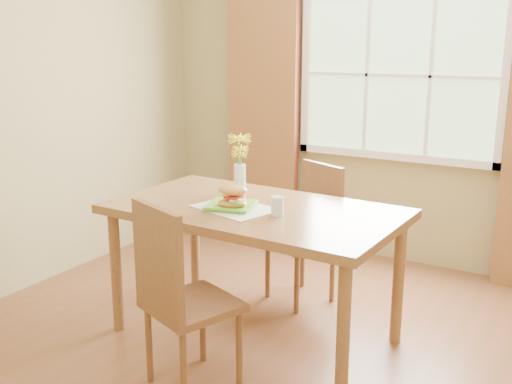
{
  "coord_description": "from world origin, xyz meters",
  "views": [
    {
      "loc": [
        1.43,
        -2.74,
        1.76
      ],
      "look_at": [
        -0.24,
        0.1,
        0.93
      ],
      "focal_mm": 42.0,
      "sensor_mm": 36.0,
      "label": 1
    }
  ],
  "objects_px": {
    "dining_table": "(254,221)",
    "chair_far": "(310,226)",
    "flower_vase": "(240,158)",
    "chair_near": "(177,291)",
    "water_glass": "(277,207)",
    "croissant_sandwich": "(232,196)"
  },
  "relations": [
    {
      "from": "dining_table",
      "to": "flower_vase",
      "type": "distance_m",
      "value": 0.46
    },
    {
      "from": "chair_far",
      "to": "flower_vase",
      "type": "xyz_separation_m",
      "value": [
        -0.28,
        -0.46,
        0.53
      ]
    },
    {
      "from": "dining_table",
      "to": "chair_far",
      "type": "bearing_deg",
      "value": 89.27
    },
    {
      "from": "croissant_sandwich",
      "to": "water_glass",
      "type": "relative_size",
      "value": 1.85
    },
    {
      "from": "chair_near",
      "to": "dining_table",
      "type": "bearing_deg",
      "value": 108.06
    },
    {
      "from": "dining_table",
      "to": "chair_far",
      "type": "relative_size",
      "value": 1.81
    },
    {
      "from": "chair_far",
      "to": "flower_vase",
      "type": "height_order",
      "value": "flower_vase"
    },
    {
      "from": "dining_table",
      "to": "croissant_sandwich",
      "type": "relative_size",
      "value": 8.63
    },
    {
      "from": "chair_near",
      "to": "chair_far",
      "type": "relative_size",
      "value": 1.06
    },
    {
      "from": "dining_table",
      "to": "chair_near",
      "type": "xyz_separation_m",
      "value": [
        -0.03,
        -0.7,
        -0.19
      ]
    },
    {
      "from": "chair_near",
      "to": "croissant_sandwich",
      "type": "distance_m",
      "value": 0.68
    },
    {
      "from": "flower_vase",
      "to": "water_glass",
      "type": "bearing_deg",
      "value": -35.82
    },
    {
      "from": "dining_table",
      "to": "croissant_sandwich",
      "type": "distance_m",
      "value": 0.22
    },
    {
      "from": "croissant_sandwich",
      "to": "water_glass",
      "type": "height_order",
      "value": "croissant_sandwich"
    },
    {
      "from": "chair_far",
      "to": "water_glass",
      "type": "distance_m",
      "value": 0.87
    },
    {
      "from": "chair_near",
      "to": "croissant_sandwich",
      "type": "xyz_separation_m",
      "value": [
        -0.04,
        0.57,
        0.35
      ]
    },
    {
      "from": "dining_table",
      "to": "croissant_sandwich",
      "type": "bearing_deg",
      "value": -116.34
    },
    {
      "from": "chair_near",
      "to": "chair_far",
      "type": "bearing_deg",
      "value": 107.95
    },
    {
      "from": "chair_near",
      "to": "croissant_sandwich",
      "type": "relative_size",
      "value": 5.06
    },
    {
      "from": "croissant_sandwich",
      "to": "flower_vase",
      "type": "relative_size",
      "value": 0.52
    },
    {
      "from": "chair_far",
      "to": "water_glass",
      "type": "xyz_separation_m",
      "value": [
        0.17,
        -0.78,
        0.35
      ]
    },
    {
      "from": "chair_near",
      "to": "flower_vase",
      "type": "bearing_deg",
      "value": 123.36
    }
  ]
}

